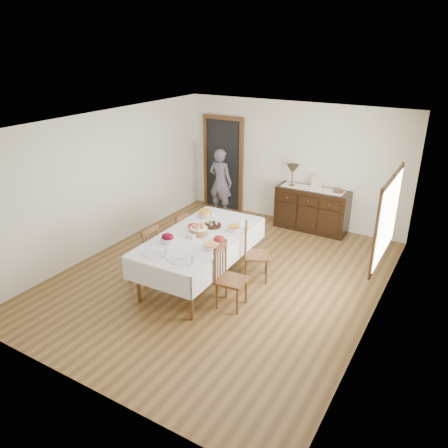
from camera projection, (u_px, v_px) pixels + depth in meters
The scene contains 26 objects.
ground at pixel (221, 277), 7.48m from camera, with size 6.00×6.00×0.00m, color brown.
room_shell at pixel (226, 177), 7.24m from camera, with size 5.02×6.02×2.65m.
dining_table at pixel (200, 241), 7.09m from camera, with size 1.29×2.44×0.83m.
chair_left_near at pixel (145, 254), 7.16m from camera, with size 0.42×0.42×1.00m.
chair_left_far at pixel (178, 237), 7.87m from camera, with size 0.40×0.40×0.92m.
chair_right_near at pixel (229, 276), 6.49m from camera, with size 0.45×0.45×1.00m.
chair_right_far at pixel (254, 252), 7.23m from camera, with size 0.56×0.56×1.00m.
sideboard at pixel (312, 209), 9.17m from camera, with size 1.51×0.55×0.91m.
person at pixel (220, 180), 9.87m from camera, with size 0.51×0.33×1.64m, color #595864.
bread_basket at pixel (199, 230), 7.07m from camera, with size 0.31×0.31×0.18m.
egg_basket at pixel (212, 225), 7.38m from camera, with size 0.29×0.29×0.10m.
ham_platter_a at pixel (193, 227), 7.30m from camera, with size 0.30×0.30×0.11m.
ham_platter_b at pixel (219, 240), 6.84m from camera, with size 0.30×0.30×0.11m.
beet_bowl at pixel (168, 239), 6.78m from camera, with size 0.22×0.22×0.16m.
carrot_bowl at pixel (233, 228), 7.24m from camera, with size 0.23×0.23×0.09m.
pineapple_bowl at pixel (205, 214), 7.77m from camera, with size 0.25×0.25×0.13m.
casserole_dish at pixel (210, 246), 6.61m from camera, with size 0.25×0.25×0.07m.
butter_dish at pixel (191, 236), 6.95m from camera, with size 0.14×0.09×0.07m.
setting_left at pixel (157, 253), 6.44m from camera, with size 0.42×0.31×0.10m.
setting_right at pixel (184, 260), 6.24m from camera, with size 0.42×0.31×0.10m.
glass_far_a at pixel (213, 215), 7.76m from camera, with size 0.07×0.07×0.10m.
glass_far_b at pixel (241, 221), 7.48m from camera, with size 0.06×0.06×0.09m.
runner at pixel (313, 189), 9.01m from camera, with size 1.30×0.35×0.01m.
table_lamp at pixel (293, 170), 9.05m from camera, with size 0.26×0.26×0.46m.
picture_frame at pixel (317, 184), 8.89m from camera, with size 0.22×0.08×0.28m.
deco_bowl at pixel (338, 191), 8.78m from camera, with size 0.20×0.20×0.06m.
Camera 1 is at (3.36, -5.59, 3.76)m, focal length 35.00 mm.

